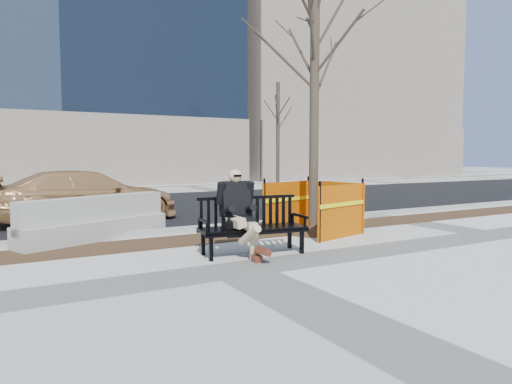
# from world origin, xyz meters

# --- Properties ---
(ground) EXTENTS (120.00, 120.00, 0.00)m
(ground) POSITION_xyz_m (0.00, 0.00, 0.00)
(ground) COLOR beige
(ground) RESTS_ON ground
(mulch_strip) EXTENTS (40.00, 1.20, 0.02)m
(mulch_strip) POSITION_xyz_m (0.00, 2.60, 0.00)
(mulch_strip) COLOR #47301C
(mulch_strip) RESTS_ON ground
(asphalt_street) EXTENTS (60.00, 10.40, 0.01)m
(asphalt_street) POSITION_xyz_m (0.00, 8.80, 0.00)
(asphalt_street) COLOR black
(asphalt_street) RESTS_ON ground
(curb) EXTENTS (60.00, 0.25, 0.12)m
(curb) POSITION_xyz_m (0.00, 3.55, 0.06)
(curb) COLOR #9E9B93
(curb) RESTS_ON ground
(building_right) EXTENTS (20.00, 12.00, 25.00)m
(building_right) POSITION_xyz_m (22.00, 26.00, 12.50)
(building_right) COLOR gray
(building_right) RESTS_ON ground
(bench) EXTENTS (1.96, 0.93, 1.01)m
(bench) POSITION_xyz_m (0.73, 0.81, 0.00)
(bench) COLOR black
(bench) RESTS_ON ground
(seated_man) EXTENTS (0.78, 1.15, 1.50)m
(seated_man) POSITION_xyz_m (0.48, 0.90, 0.00)
(seated_man) COLOR black
(seated_man) RESTS_ON ground
(tree_fence) EXTENTS (2.97, 2.97, 6.05)m
(tree_fence) POSITION_xyz_m (2.92, 2.03, 0.00)
(tree_fence) COLOR #E46000
(tree_fence) RESTS_ON ground
(sedan) EXTENTS (4.71, 2.22, 1.33)m
(sedan) POSITION_xyz_m (-1.06, 6.32, 0.00)
(sedan) COLOR #B3814D
(sedan) RESTS_ON ground
(jersey_barrier_left) EXTENTS (3.14, 1.80, 0.90)m
(jersey_barrier_left) POSITION_xyz_m (-1.39, 3.54, 0.00)
(jersey_barrier_left) COLOR #A6A39B
(jersey_barrier_left) RESTS_ON ground
(far_tree_right) EXTENTS (2.74, 2.74, 5.90)m
(far_tree_right) POSITION_xyz_m (9.68, 14.28, 0.00)
(far_tree_right) COLOR #443B2C
(far_tree_right) RESTS_ON ground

